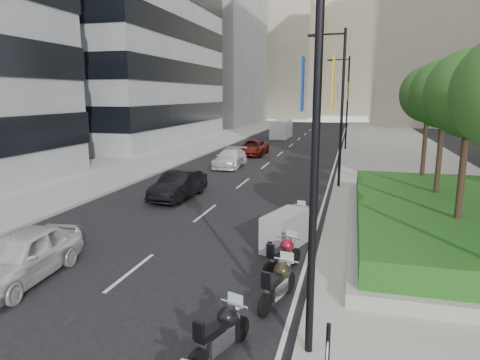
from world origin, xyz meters
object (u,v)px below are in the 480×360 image
(lamp_post_1, at_px, (340,101))
(car_a, at_px, (21,256))
(motorcycle_6, at_px, (296,218))
(car_b, at_px, (178,185))
(car_d, at_px, (253,148))
(car_c, at_px, (230,158))
(motorcycle_2, at_px, (221,333))
(lamp_post_0, at_px, (308,113))
(motorcycle_4, at_px, (283,255))
(lamp_post_2, at_px, (346,98))
(motorcycle_5, at_px, (285,231))
(motorcycle_3, at_px, (278,283))
(delivery_van, at_px, (281,130))

(lamp_post_1, height_order, car_a, lamp_post_1)
(motorcycle_6, xyz_separation_m, car_b, (-6.74, 3.92, 0.20))
(car_d, bearing_deg, car_c, -92.05)
(motorcycle_2, height_order, car_d, car_d)
(motorcycle_6, xyz_separation_m, car_a, (-7.22, -6.76, 0.23))
(lamp_post_0, bearing_deg, motorcycle_4, 104.24)
(motorcycle_6, relative_size, car_d, 0.39)
(lamp_post_2, distance_m, motorcycle_6, 27.00)
(lamp_post_0, distance_m, car_b, 15.30)
(lamp_post_1, bearing_deg, car_d, 122.32)
(motorcycle_2, relative_size, motorcycle_6, 1.04)
(motorcycle_4, height_order, motorcycle_5, motorcycle_5)
(car_b, bearing_deg, motorcycle_4, -46.32)
(lamp_post_0, relative_size, motorcycle_3, 4.32)
(motorcycle_3, xyz_separation_m, car_b, (-7.09, 10.16, 0.15))
(car_a, height_order, delivery_van, delivery_van)
(lamp_post_0, bearing_deg, car_c, 109.65)
(car_c, bearing_deg, lamp_post_2, 55.18)
(lamp_post_2, distance_m, car_d, 10.58)
(lamp_post_1, bearing_deg, motorcycle_6, -98.05)
(motorcycle_2, height_order, motorcycle_4, motorcycle_2)
(lamp_post_2, xyz_separation_m, motorcycle_4, (-1.07, -30.80, -4.52))
(car_c, bearing_deg, car_d, 87.09)
(lamp_post_1, distance_m, car_c, 10.84)
(motorcycle_2, relative_size, car_d, 0.40)
(motorcycle_6, distance_m, delivery_van, 37.76)
(motorcycle_3, distance_m, car_b, 12.40)
(motorcycle_4, bearing_deg, motorcycle_3, -151.33)
(lamp_post_0, xyz_separation_m, motorcycle_2, (-1.61, -0.47, -4.51))
(lamp_post_0, height_order, car_c, lamp_post_0)
(lamp_post_0, distance_m, lamp_post_1, 17.00)
(car_c, bearing_deg, motorcycle_5, -69.04)
(lamp_post_1, distance_m, lamp_post_2, 18.00)
(car_d, bearing_deg, car_b, -90.66)
(motorcycle_2, xyz_separation_m, car_c, (-6.49, 23.17, 0.13))
(motorcycle_2, distance_m, delivery_van, 46.46)
(lamp_post_0, xyz_separation_m, motorcycle_3, (-0.86, 2.16, -4.50))
(motorcycle_5, relative_size, car_b, 0.54)
(lamp_post_2, bearing_deg, car_a, -104.19)
(lamp_post_1, bearing_deg, car_b, -149.56)
(lamp_post_2, xyz_separation_m, motorcycle_3, (-0.86, -32.84, -4.50))
(lamp_post_1, distance_m, motorcycle_4, 13.61)
(motorcycle_2, distance_m, car_b, 14.28)
(motorcycle_6, xyz_separation_m, delivery_van, (-6.79, 37.14, 0.50))
(motorcycle_2, relative_size, car_c, 0.42)
(lamp_post_0, height_order, delivery_van, lamp_post_0)
(motorcycle_3, relative_size, motorcycle_5, 0.88)
(lamp_post_2, height_order, motorcycle_4, lamp_post_2)
(lamp_post_0, height_order, motorcycle_2, lamp_post_0)
(lamp_post_0, bearing_deg, motorcycle_5, 102.01)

